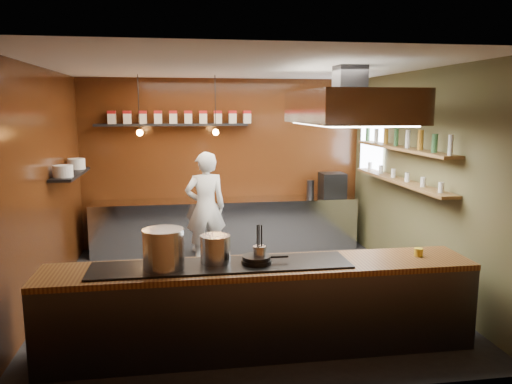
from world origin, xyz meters
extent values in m
plane|color=black|center=(0.00, 0.00, 0.00)|extent=(5.00, 5.00, 0.00)
plane|color=#3C150B|center=(0.00, 2.50, 1.50)|extent=(5.00, 0.00, 5.00)
plane|color=#3C150B|center=(-2.50, 0.00, 1.50)|extent=(0.00, 5.00, 5.00)
plane|color=#4D4F2C|center=(2.50, 0.00, 1.50)|extent=(0.00, 5.00, 5.00)
plane|color=silver|center=(0.00, 0.00, 3.00)|extent=(5.00, 5.00, 0.00)
plane|color=white|center=(2.45, 1.70, 1.90)|extent=(0.00, 1.00, 1.00)
cube|color=silver|center=(0.00, 2.17, 0.45)|extent=(4.60, 0.65, 0.90)
cube|color=#38383D|center=(0.00, -1.60, 0.43)|extent=(4.40, 0.70, 0.86)
cube|color=brown|center=(0.00, -1.60, 0.89)|extent=(4.40, 0.72, 0.06)
cube|color=black|center=(-0.40, -1.60, 0.93)|extent=(2.60, 0.55, 0.02)
cube|color=black|center=(-0.90, 2.36, 2.20)|extent=(2.60, 0.26, 0.04)
cube|color=black|center=(-2.34, 1.00, 1.55)|extent=(0.30, 1.40, 0.04)
cube|color=brown|center=(2.34, 0.30, 1.92)|extent=(0.26, 2.80, 0.04)
cube|color=brown|center=(2.34, 0.30, 1.45)|extent=(0.26, 2.80, 0.04)
cube|color=#38383D|center=(1.30, -0.40, 2.85)|extent=(0.35, 0.35, 0.30)
cube|color=silver|center=(1.30, -0.40, 2.50)|extent=(1.20, 2.00, 0.40)
cube|color=white|center=(1.30, -0.40, 2.29)|extent=(1.00, 1.80, 0.02)
cylinder|color=black|center=(-1.40, 1.70, 2.55)|extent=(0.01, 0.01, 0.90)
sphere|color=orange|center=(-1.40, 1.70, 2.10)|extent=(0.10, 0.10, 0.10)
cylinder|color=black|center=(-0.20, 1.70, 2.55)|extent=(0.01, 0.01, 0.90)
sphere|color=orange|center=(-0.20, 1.70, 2.10)|extent=(0.10, 0.10, 0.10)
cube|color=beige|center=(-1.90, 2.36, 2.31)|extent=(0.13, 0.13, 0.17)
cube|color=maroon|center=(-1.90, 2.36, 2.42)|extent=(0.13, 0.13, 0.05)
cube|color=beige|center=(-1.64, 2.36, 2.31)|extent=(0.13, 0.13, 0.17)
cube|color=maroon|center=(-1.64, 2.36, 2.42)|extent=(0.13, 0.13, 0.05)
cube|color=beige|center=(-1.39, 2.36, 2.31)|extent=(0.13, 0.13, 0.17)
cube|color=maroon|center=(-1.39, 2.36, 2.42)|extent=(0.13, 0.13, 0.05)
cube|color=beige|center=(-1.13, 2.36, 2.31)|extent=(0.13, 0.13, 0.17)
cube|color=maroon|center=(-1.13, 2.36, 2.42)|extent=(0.13, 0.13, 0.05)
cube|color=beige|center=(-0.88, 2.36, 2.31)|extent=(0.13, 0.13, 0.17)
cube|color=maroon|center=(-0.88, 2.36, 2.42)|extent=(0.14, 0.13, 0.05)
cube|color=beige|center=(-0.62, 2.36, 2.31)|extent=(0.13, 0.13, 0.17)
cube|color=maroon|center=(-0.62, 2.36, 2.42)|extent=(0.14, 0.13, 0.05)
cube|color=beige|center=(-0.37, 2.36, 2.31)|extent=(0.13, 0.13, 0.17)
cube|color=maroon|center=(-0.37, 2.36, 2.42)|extent=(0.14, 0.13, 0.05)
cube|color=beige|center=(-0.11, 2.36, 2.31)|extent=(0.13, 0.13, 0.17)
cube|color=maroon|center=(-0.11, 2.36, 2.42)|extent=(0.14, 0.13, 0.05)
cube|color=beige|center=(0.14, 2.36, 2.31)|extent=(0.13, 0.13, 0.17)
cube|color=maroon|center=(0.14, 2.36, 2.42)|extent=(0.14, 0.13, 0.05)
cube|color=beige|center=(0.40, 2.36, 2.31)|extent=(0.13, 0.13, 0.17)
cube|color=maroon|center=(0.40, 2.36, 2.42)|extent=(0.14, 0.13, 0.05)
cylinder|color=silver|center=(-2.34, 0.55, 1.65)|extent=(0.26, 0.26, 0.16)
cylinder|color=silver|center=(-2.34, 1.45, 1.65)|extent=(0.26, 0.26, 0.16)
cylinder|color=silver|center=(2.34, -1.00, 2.06)|extent=(0.06, 0.06, 0.24)
cylinder|color=#2D5933|center=(2.34, -0.63, 2.06)|extent=(0.06, 0.06, 0.24)
cylinder|color=#8C601E|center=(2.34, -0.26, 2.06)|extent=(0.06, 0.06, 0.24)
cylinder|color=silver|center=(2.34, 0.11, 2.06)|extent=(0.06, 0.06, 0.24)
cylinder|color=#2D5933|center=(2.34, 0.49, 2.06)|extent=(0.06, 0.06, 0.24)
cylinder|color=#8C601E|center=(2.34, 0.86, 2.06)|extent=(0.06, 0.06, 0.24)
cylinder|color=silver|center=(2.34, 1.23, 2.06)|extent=(0.06, 0.06, 0.24)
cylinder|color=#2D5933|center=(2.34, 1.60, 2.06)|extent=(0.06, 0.06, 0.24)
cylinder|color=silver|center=(2.34, -0.85, 1.53)|extent=(0.07, 0.07, 0.13)
cylinder|color=silver|center=(2.34, -0.39, 1.53)|extent=(0.07, 0.07, 0.13)
cylinder|color=silver|center=(2.34, 0.07, 1.53)|extent=(0.07, 0.07, 0.13)
cylinder|color=silver|center=(2.34, 0.53, 1.53)|extent=(0.07, 0.07, 0.13)
cylinder|color=silver|center=(2.34, 0.99, 1.53)|extent=(0.07, 0.07, 0.13)
cylinder|color=silver|center=(2.34, 1.45, 1.53)|extent=(0.07, 0.07, 0.13)
cylinder|color=#B4B6BB|center=(-0.96, -1.64, 1.14)|extent=(0.51, 0.51, 0.39)
cylinder|color=#B1B4B8|center=(-0.46, -1.54, 1.08)|extent=(0.40, 0.40, 0.29)
cylinder|color=silver|center=(-0.02, -1.61, 1.03)|extent=(0.17, 0.17, 0.18)
cylinder|color=black|center=(-0.05, -1.61, 0.96)|extent=(0.31, 0.31, 0.04)
cylinder|color=black|center=(-0.05, -1.61, 1.00)|extent=(0.29, 0.29, 0.04)
cylinder|color=black|center=(0.19, -1.62, 1.00)|extent=(0.18, 0.03, 0.02)
cylinder|color=gold|center=(1.72, -1.57, 0.96)|extent=(0.11, 0.11, 0.08)
cube|color=black|center=(1.93, 2.19, 1.11)|extent=(0.43, 0.41, 0.43)
imported|color=silver|center=(-0.39, 1.49, 0.90)|extent=(0.72, 0.53, 1.81)
camera|label=1|loc=(-0.79, -6.40, 2.49)|focal=35.00mm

